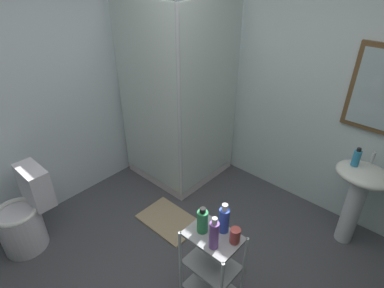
# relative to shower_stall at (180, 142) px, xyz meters

# --- Properties ---
(wall_back) EXTENTS (4.20, 0.14, 2.50)m
(wall_back) POSITION_rel_shower_stall_xyz_m (1.21, 0.63, 0.79)
(wall_back) COLOR silver
(wall_back) RESTS_ON ground_plane
(wall_left) EXTENTS (0.10, 4.20, 2.50)m
(wall_left) POSITION_rel_shower_stall_xyz_m (-0.65, -1.22, 0.79)
(wall_left) COLOR silver
(wall_left) RESTS_ON ground_plane
(shower_stall) EXTENTS (0.92, 0.92, 2.00)m
(shower_stall) POSITION_rel_shower_stall_xyz_m (0.00, 0.00, 0.00)
(shower_stall) COLOR white
(shower_stall) RESTS_ON ground_plane
(pedestal_sink) EXTENTS (0.46, 0.37, 0.81)m
(pedestal_sink) POSITION_rel_shower_stall_xyz_m (1.85, 0.30, 0.12)
(pedestal_sink) COLOR white
(pedestal_sink) RESTS_ON ground_plane
(sink_faucet) EXTENTS (0.03, 0.03, 0.10)m
(sink_faucet) POSITION_rel_shower_stall_xyz_m (1.85, 0.42, 0.40)
(sink_faucet) COLOR silver
(sink_faucet) RESTS_ON pedestal_sink
(toilet) EXTENTS (0.37, 0.49, 0.76)m
(toilet) POSITION_rel_shower_stall_xyz_m (-0.28, -1.69, -0.15)
(toilet) COLOR white
(toilet) RESTS_ON ground_plane
(storage_cart) EXTENTS (0.38, 0.28, 0.74)m
(storage_cart) POSITION_rel_shower_stall_xyz_m (1.33, -1.05, -0.03)
(storage_cart) COLOR silver
(storage_cart) RESTS_ON ground_plane
(hand_soap_bottle) EXTENTS (0.06, 0.06, 0.16)m
(hand_soap_bottle) POSITION_rel_shower_stall_xyz_m (1.75, 0.28, 0.42)
(hand_soap_bottle) COLOR #389ED1
(hand_soap_bottle) RESTS_ON pedestal_sink
(conditioner_bottle_purple) EXTENTS (0.06, 0.06, 0.24)m
(conditioner_bottle_purple) POSITION_rel_shower_stall_xyz_m (1.38, -1.12, 0.38)
(conditioner_bottle_purple) COLOR #8653AE
(conditioner_bottle_purple) RESTS_ON storage_cart
(shampoo_bottle_blue) EXTENTS (0.07, 0.07, 0.22)m
(shampoo_bottle_blue) POSITION_rel_shower_stall_xyz_m (1.35, -0.97, 0.37)
(shampoo_bottle_blue) COLOR blue
(shampoo_bottle_blue) RESTS_ON storage_cart
(body_wash_bottle_green) EXTENTS (0.07, 0.07, 0.20)m
(body_wash_bottle_green) POSITION_rel_shower_stall_xyz_m (1.25, -1.07, 0.36)
(body_wash_bottle_green) COLOR #2F9353
(body_wash_bottle_green) RESTS_ON storage_cart
(rinse_cup) EXTENTS (0.07, 0.07, 0.11)m
(rinse_cup) POSITION_rel_shower_stall_xyz_m (1.46, -1.00, 0.33)
(rinse_cup) COLOR #B24742
(rinse_cup) RESTS_ON storage_cart
(bath_mat) EXTENTS (0.60, 0.40, 0.02)m
(bath_mat) POSITION_rel_shower_stall_xyz_m (0.47, -0.65, -0.45)
(bath_mat) COLOR tan
(bath_mat) RESTS_ON ground_plane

